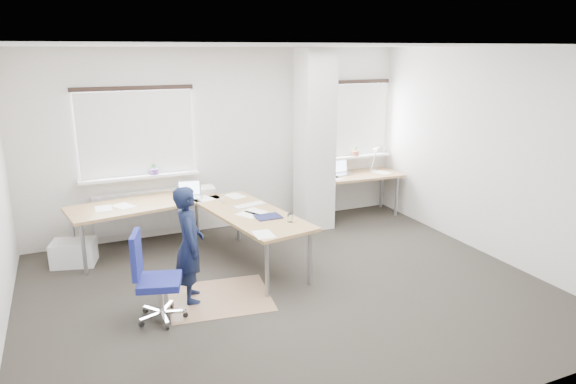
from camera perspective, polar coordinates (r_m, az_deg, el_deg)
name	(u,v)px	position (r m, az deg, el deg)	size (l,w,h in m)	color
ground	(289,290)	(6.21, 0.08, -10.86)	(6.00, 6.00, 0.00)	#2B2722
room_shell	(287,138)	(6.13, -0.07, 6.03)	(6.04, 5.04, 2.82)	beige
floor_mat	(220,298)	(6.09, -7.60, -11.55)	(1.15, 0.97, 0.01)	#8F6C4E
white_crate	(74,253)	(7.41, -22.70, -6.24)	(0.54, 0.38, 0.32)	white
desk_main	(198,209)	(6.99, -9.93, -1.89)	(2.82, 2.63, 0.96)	olive
desk_side	(359,176)	(8.77, 7.93, 1.73)	(1.43, 0.77, 1.22)	olive
task_chair	(157,296)	(5.65, -14.34, -11.11)	(0.55, 0.54, 0.98)	navy
person	(189,244)	(5.85, -10.90, -5.73)	(0.49, 0.32, 1.34)	black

